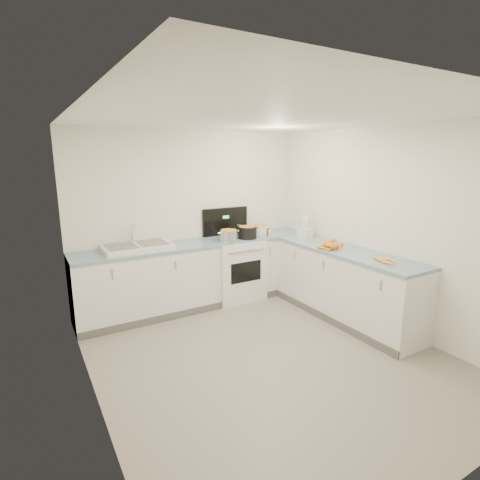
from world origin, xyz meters
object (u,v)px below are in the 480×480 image
stove (235,268)px  mixing_bowl (261,229)px  sink (137,247)px  black_pot (247,233)px  spice_jar (270,234)px  steel_pot (229,237)px  food_processor (305,228)px  extract_bottle (268,233)px

stove → mixing_bowl: size_ratio=4.89×
sink → black_pot: 1.61m
black_pot → spice_jar: size_ratio=3.00×
sink → mixing_bowl: (1.97, 0.07, 0.03)m
sink → steel_pot: size_ratio=3.35×
black_pot → food_processor: 0.88m
sink → spice_jar: (1.94, -0.23, 0.01)m
stove → mixing_bowl: 0.75m
stove → extract_bottle: bearing=-12.2°
black_pot → food_processor: (0.79, -0.37, 0.06)m
steel_pot → black_pot: size_ratio=0.93×
stove → sink: bearing=179.4°
black_pot → spice_jar: (0.34, -0.09, -0.03)m
steel_pot → food_processor: 1.18m
food_processor → black_pot: bearing=154.8°
steel_pot → mixing_bowl: 0.76m
steel_pot → mixing_bowl: (0.72, 0.25, -0.01)m
sink → black_pot: (1.60, -0.14, 0.04)m
mixing_bowl → extract_bottle: bearing=-88.7°
steel_pot → spice_jar: bearing=-3.4°
sink → black_pot: size_ratio=3.13×
sink → black_pot: sink is taller
black_pot → spice_jar: 0.35m
food_processor → mixing_bowl: bearing=125.9°
stove → extract_bottle: size_ratio=14.48×
stove → extract_bottle: 0.75m
mixing_bowl → food_processor: (0.42, -0.58, 0.08)m
stove → food_processor: 1.22m
mixing_bowl → extract_bottle: size_ratio=2.96×
mixing_bowl → extract_bottle: mixing_bowl is taller
stove → black_pot: (0.15, -0.12, 0.54)m
stove → spice_jar: (0.49, -0.21, 0.51)m
stove → food_processor: bearing=-27.7°
black_pot → food_processor: bearing=-25.2°
mixing_bowl → spice_jar: mixing_bowl is taller
mixing_bowl → sink: bearing=-178.1°
sink → food_processor: size_ratio=2.61×
extract_bottle → spice_jar: 0.10m
steel_pot → black_pot: black_pot is taller
mixing_bowl → steel_pot: bearing=-160.7°
black_pot → food_processor: food_processor is taller
black_pot → extract_bottle: black_pot is taller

